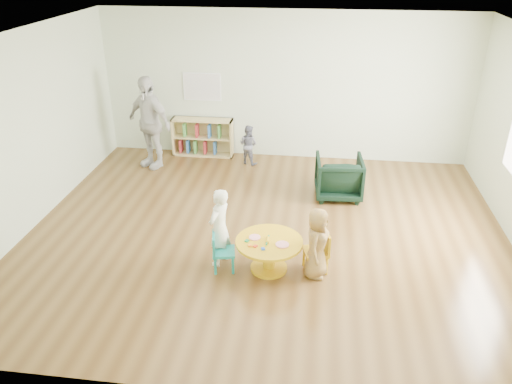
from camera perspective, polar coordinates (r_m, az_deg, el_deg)
room at (r=6.63m, az=1.48°, el=9.50°), size 7.10×7.00×2.80m
activity_table at (r=6.47m, az=1.50°, el=-6.61°), size 0.87×0.87×0.48m
kid_chair_left at (r=6.50m, az=-4.06°, el=-6.70°), size 0.34×0.34×0.53m
kid_chair_right at (r=6.51m, az=7.21°, el=-6.60°), size 0.37×0.37×0.56m
bookshelf at (r=10.06m, az=-6.14°, el=6.26°), size 1.20×0.30×0.75m
alphabet_poster at (r=9.88m, az=-6.18°, el=11.87°), size 0.74×0.01×0.54m
armchair at (r=8.41m, az=9.43°, el=1.70°), size 0.80×0.82×0.70m
child_left at (r=6.49m, az=-4.21°, el=-4.06°), size 0.39×0.46×1.08m
child_right at (r=6.32m, az=6.98°, el=-5.84°), size 0.39×0.52×0.95m
toddler at (r=9.57m, az=-0.89°, el=5.44°), size 0.46×0.41×0.77m
adult_caretaker at (r=9.52m, az=-12.12°, el=7.79°), size 1.09×0.85×1.73m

